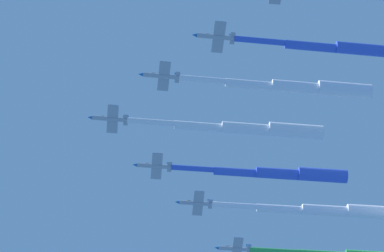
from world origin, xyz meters
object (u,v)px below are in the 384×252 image
at_px(jet_starboard_inner, 280,173).
at_px(jet_lead, 249,128).
at_px(jet_port_inner, 298,87).
at_px(jet_starboard_mid, 328,210).
at_px(jet_port_mid, 366,49).

bearing_deg(jet_starboard_inner, jet_lead, -5.38).
relative_size(jet_port_inner, jet_starboard_inner, 1.02).
bearing_deg(jet_port_inner, jet_lead, -109.46).
relative_size(jet_lead, jet_starboard_mid, 0.97).
relative_size(jet_lead, jet_port_mid, 0.99).
height_order(jet_starboard_inner, jet_port_mid, jet_starboard_inner).
distance_m(jet_lead, jet_port_mid, 35.50).
bearing_deg(jet_starboard_mid, jet_lead, -12.44).
height_order(jet_port_inner, jet_port_mid, jet_port_inner).
relative_size(jet_port_inner, jet_starboard_mid, 0.93).
bearing_deg(jet_starboard_mid, jet_starboard_inner, -18.11).
bearing_deg(jet_starboard_inner, jet_port_inner, 33.47).
relative_size(jet_lead, jet_starboard_inner, 1.06).
relative_size(jet_port_mid, jet_starboard_mid, 0.98).
distance_m(jet_port_mid, jet_starboard_mid, 51.82).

